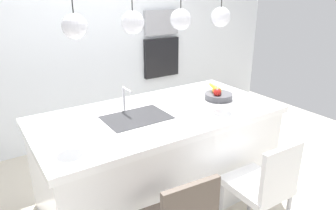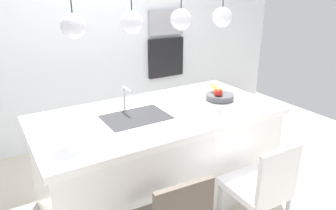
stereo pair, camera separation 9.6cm
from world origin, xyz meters
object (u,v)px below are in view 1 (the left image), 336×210
oven (161,58)px  microwave (161,22)px  fruit_bowl (218,95)px  chair_middle (263,184)px

oven → microwave: bearing=0.0°
microwave → oven: microwave is taller
fruit_bowl → microwave: 1.73m
fruit_bowl → oven: oven is taller
fruit_bowl → microwave: size_ratio=0.53×
microwave → chair_middle: size_ratio=0.60×
chair_middle → fruit_bowl: bearing=72.0°
fruit_bowl → chair_middle: (-0.29, -0.89, -0.44)m
fruit_bowl → chair_middle: size_ratio=0.32×
oven → chair_middle: size_ratio=0.63×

